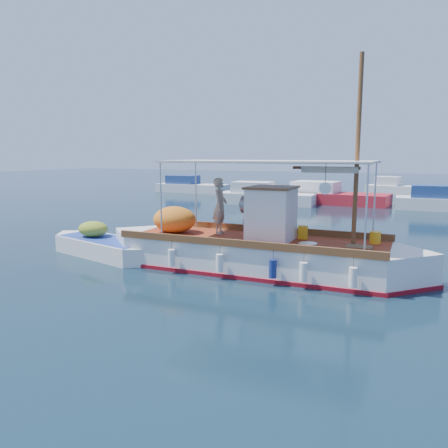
% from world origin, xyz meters
% --- Properties ---
extents(ground, '(160.00, 160.00, 0.00)m').
position_xyz_m(ground, '(0.00, 0.00, 0.00)').
color(ground, black).
rests_on(ground, ground).
extents(fishing_caique, '(10.55, 3.16, 6.43)m').
position_xyz_m(fishing_caique, '(-0.09, 0.08, 0.57)').
color(fishing_caique, white).
rests_on(fishing_caique, ground).
extents(dinghy, '(5.31, 2.42, 1.33)m').
position_xyz_m(dinghy, '(-5.55, -0.45, 0.28)').
color(dinghy, white).
rests_on(dinghy, ground).
extents(bg_boat_nw, '(7.12, 2.89, 1.80)m').
position_xyz_m(bg_boat_nw, '(-6.23, 17.56, 0.49)').
color(bg_boat_nw, silver).
rests_on(bg_boat_nw, ground).
extents(bg_boat_n, '(8.28, 3.46, 1.80)m').
position_xyz_m(bg_boat_n, '(-2.06, 19.99, 0.49)').
color(bg_boat_n, '#A91C25').
rests_on(bg_boat_n, ground).
extents(bg_boat_ne, '(6.09, 2.45, 1.80)m').
position_xyz_m(bg_boat_ne, '(5.51, 19.08, 0.49)').
color(bg_boat_ne, silver).
rests_on(bg_boat_ne, ground).
extents(bg_boat_far_w, '(7.05, 2.41, 1.80)m').
position_xyz_m(bg_boat_far_w, '(-16.15, 24.14, 0.49)').
color(bg_boat_far_w, silver).
rests_on(bg_boat_far_w, ground).
extents(bg_boat_far_n, '(5.34, 2.84, 1.80)m').
position_xyz_m(bg_boat_far_n, '(1.76, 30.06, 0.49)').
color(bg_boat_far_n, silver).
rests_on(bg_boat_far_n, ground).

